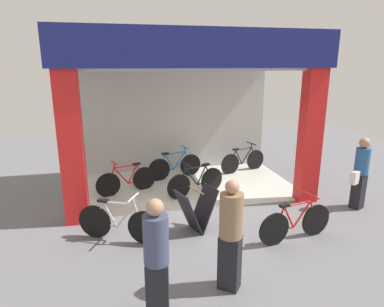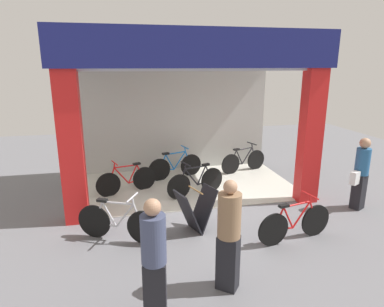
% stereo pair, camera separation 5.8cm
% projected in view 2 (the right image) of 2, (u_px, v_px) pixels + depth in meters
% --- Properties ---
extents(ground_plane, '(19.74, 19.74, 0.00)m').
position_uv_depth(ground_plane, '(199.00, 210.00, 7.77)').
color(ground_plane, slate).
rests_on(ground_plane, ground).
extents(shop_facade, '(6.07, 3.60, 4.02)m').
position_uv_depth(shop_facade, '(185.00, 109.00, 8.80)').
color(shop_facade, beige).
rests_on(shop_facade, ground).
extents(bicycle_inside_0, '(1.58, 0.62, 0.91)m').
position_uv_depth(bicycle_inside_0, '(196.00, 182.00, 8.56)').
color(bicycle_inside_0, black).
rests_on(bicycle_inside_0, ground).
extents(bicycle_inside_1, '(1.55, 0.59, 0.89)m').
position_uv_depth(bicycle_inside_1, '(127.00, 180.00, 8.70)').
color(bicycle_inside_1, black).
rests_on(bicycle_inside_1, ground).
extents(bicycle_inside_2, '(1.58, 0.57, 0.90)m').
position_uv_depth(bicycle_inside_2, '(243.00, 161.00, 10.42)').
color(bicycle_inside_2, black).
rests_on(bicycle_inside_2, ground).
extents(bicycle_inside_3, '(1.64, 0.56, 0.93)m').
position_uv_depth(bicycle_inside_3, '(175.00, 166.00, 9.85)').
color(bicycle_inside_3, black).
rests_on(bicycle_inside_3, ground).
extents(bicycle_parked_0, '(1.62, 0.45, 0.90)m').
position_uv_depth(bicycle_parked_0, '(295.00, 223.00, 6.35)').
color(bicycle_parked_0, black).
rests_on(bicycle_parked_0, ground).
extents(bicycle_parked_1, '(1.54, 0.80, 0.94)m').
position_uv_depth(bicycle_parked_1, '(118.00, 222.00, 6.34)').
color(bicycle_parked_1, black).
rests_on(bicycle_parked_1, ground).
extents(sandwich_board_sign, '(0.89, 0.74, 0.90)m').
position_uv_depth(sandwich_board_sign, '(196.00, 210.00, 6.70)').
color(sandwich_board_sign, black).
rests_on(sandwich_board_sign, ground).
extents(pedestrian_0, '(0.59, 0.45, 1.70)m').
position_uv_depth(pedestrian_0, '(361.00, 173.00, 7.64)').
color(pedestrian_0, black).
rests_on(pedestrian_0, ground).
extents(pedestrian_1, '(0.48, 0.48, 1.73)m').
position_uv_depth(pedestrian_1, '(229.00, 234.00, 4.85)').
color(pedestrian_1, black).
rests_on(pedestrian_1, ground).
extents(pedestrian_2, '(0.37, 0.37, 1.74)m').
position_uv_depth(pedestrian_2, '(154.00, 262.00, 4.18)').
color(pedestrian_2, black).
rests_on(pedestrian_2, ground).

